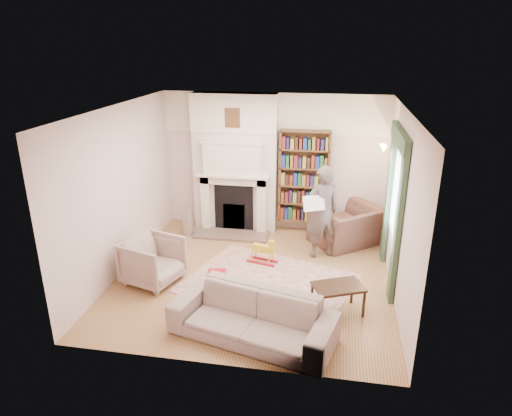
% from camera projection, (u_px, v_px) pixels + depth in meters
% --- Properties ---
extents(floor, '(4.50, 4.50, 0.00)m').
position_uv_depth(floor, '(253.00, 277.00, 7.71)').
color(floor, brown).
rests_on(floor, ground).
extents(ceiling, '(4.50, 4.50, 0.00)m').
position_uv_depth(ceiling, '(253.00, 109.00, 6.73)').
color(ceiling, white).
rests_on(ceiling, wall_back).
extents(wall_back, '(4.50, 0.00, 4.50)m').
position_uv_depth(wall_back, '(273.00, 163.00, 9.29)').
color(wall_back, beige).
rests_on(wall_back, floor).
extents(wall_front, '(4.50, 0.00, 4.50)m').
position_uv_depth(wall_front, '(217.00, 263.00, 5.14)').
color(wall_front, beige).
rests_on(wall_front, floor).
extents(wall_left, '(0.00, 4.50, 4.50)m').
position_uv_depth(wall_left, '(120.00, 191.00, 7.58)').
color(wall_left, beige).
rests_on(wall_left, floor).
extents(wall_right, '(0.00, 4.50, 4.50)m').
position_uv_depth(wall_right, '(400.00, 207.00, 6.85)').
color(wall_right, beige).
rests_on(wall_right, floor).
extents(fireplace, '(1.70, 0.58, 2.80)m').
position_uv_depth(fireplace, '(235.00, 164.00, 9.23)').
color(fireplace, beige).
rests_on(fireplace, floor).
extents(bookcase, '(1.00, 0.24, 1.85)m').
position_uv_depth(bookcase, '(304.00, 177.00, 9.15)').
color(bookcase, brown).
rests_on(bookcase, floor).
extents(window, '(0.02, 0.90, 1.30)m').
position_uv_depth(window, '(397.00, 196.00, 7.20)').
color(window, silver).
rests_on(window, wall_right).
extents(curtain_left, '(0.07, 0.32, 2.40)m').
position_uv_depth(curtain_left, '(398.00, 227.00, 6.65)').
color(curtain_left, '#2E4830').
rests_on(curtain_left, floor).
extents(curtain_right, '(0.07, 0.32, 2.40)m').
position_uv_depth(curtain_right, '(389.00, 196.00, 7.94)').
color(curtain_right, '#2E4830').
rests_on(curtain_right, floor).
extents(pelmet, '(0.09, 1.70, 0.24)m').
position_uv_depth(pelmet, '(400.00, 137.00, 6.89)').
color(pelmet, '#2E4830').
rests_on(pelmet, wall_right).
extents(wall_sconce, '(0.20, 0.24, 0.24)m').
position_uv_depth(wall_sconce, '(381.00, 151.00, 8.09)').
color(wall_sconce, gold).
rests_on(wall_sconce, wall_right).
extents(rug, '(3.07, 2.69, 0.01)m').
position_uv_depth(rug, '(268.00, 283.00, 7.50)').
color(rug, beige).
rests_on(rug, floor).
extents(armchair_reading, '(1.57, 1.54, 0.77)m').
position_uv_depth(armchair_reading, '(346.00, 226.00, 8.81)').
color(armchair_reading, '#483026').
rests_on(armchair_reading, floor).
extents(armchair_left, '(1.04, 1.02, 0.76)m').
position_uv_depth(armchair_left, '(153.00, 261.00, 7.43)').
color(armchair_left, '#BEB59D').
rests_on(armchair_left, floor).
extents(sofa, '(2.33, 1.38, 0.64)m').
position_uv_depth(sofa, '(252.00, 317.00, 6.03)').
color(sofa, '#B3AB94').
rests_on(sofa, floor).
extents(man_reading, '(0.75, 0.66, 1.73)m').
position_uv_depth(man_reading, '(322.00, 212.00, 8.16)').
color(man_reading, '#524641').
rests_on(man_reading, floor).
extents(newspaper, '(0.40, 0.28, 0.27)m').
position_uv_depth(newspaper, '(314.00, 203.00, 7.92)').
color(newspaper, white).
rests_on(newspaper, man_reading).
extents(coffee_table, '(0.82, 0.70, 0.45)m').
position_uv_depth(coffee_table, '(338.00, 299.00, 6.62)').
color(coffee_table, black).
rests_on(coffee_table, floor).
extents(paraffin_heater, '(0.29, 0.29, 0.55)m').
position_uv_depth(paraffin_heater, '(188.00, 222.00, 9.27)').
color(paraffin_heater, '#A4A8AB').
rests_on(paraffin_heater, floor).
extents(rocking_horse, '(0.57, 0.34, 0.47)m').
position_uv_depth(rocking_horse, '(262.00, 251.00, 8.10)').
color(rocking_horse, gold).
rests_on(rocking_horse, rug).
extents(board_game, '(0.40, 0.40, 0.03)m').
position_uv_depth(board_game, '(238.00, 290.00, 7.25)').
color(board_game, gold).
rests_on(board_game, rug).
extents(game_box_lid, '(0.34, 0.26, 0.05)m').
position_uv_depth(game_box_lid, '(217.00, 272.00, 7.77)').
color(game_box_lid, '#A61321').
rests_on(game_box_lid, rug).
extents(comic_annuals, '(0.55, 0.36, 0.02)m').
position_uv_depth(comic_annuals, '(252.00, 287.00, 7.35)').
color(comic_annuals, red).
rests_on(comic_annuals, rug).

